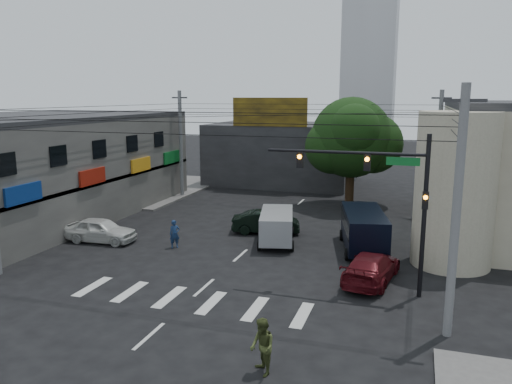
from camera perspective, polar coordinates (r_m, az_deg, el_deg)
The scene contains 19 objects.
ground at distance 26.28m, azimuth -3.28°, elevation -8.55°, with size 160.00×160.00×0.00m, color black.
sidewalk_far_left at distance 49.93m, azimuth -15.13°, elevation 0.54°, with size 16.00×16.00×0.15m, color #514F4C.
building_left at distance 40.05m, azimuth -24.74°, elevation 2.39°, with size 14.00×24.00×7.00m, color #484542.
corner_column at distance 27.54m, azimuth 21.77°, elevation 0.21°, with size 4.00×4.00×8.00m, color #9F967E.
building_far at distance 51.09m, azimuth 3.10°, elevation 4.45°, with size 14.00×10.00×6.00m, color #232326.
billboard at distance 46.07m, azimuth 1.56°, elevation 9.12°, with size 7.00×0.30×2.60m, color olive.
tower_distant at distance 94.43m, azimuth 13.03°, elevation 18.73°, with size 9.00×9.00×44.00m, color silver.
street_tree at distance 40.51m, azimuth 10.84°, elevation 6.10°, with size 6.40×6.40×8.70m.
traffic_gantry at distance 22.43m, azimuth 14.57°, elevation 0.51°, with size 7.10×0.35×7.20m.
utility_pole_near_right at distance 19.07m, azimuth 21.90°, elevation -2.45°, with size 0.32×0.32×9.20m, color #59595B.
utility_pole_far_left at distance 43.88m, azimuth -8.59°, elevation 5.38°, with size 0.32×0.32×9.20m, color #59595B.
utility_pole_far_right at distance 39.30m, azimuth 20.07°, elevation 4.21°, with size 0.32×0.32×9.20m, color #59595B.
dark_sedan at distance 32.32m, azimuth 1.14°, elevation -3.47°, with size 4.59×2.54×1.43m, color black.
white_compact at distance 31.80m, azimuth -17.32°, elevation -4.17°, with size 4.44×1.98×1.48m, color silver.
maroon_sedan at distance 24.68m, azimuth 13.05°, elevation -8.38°, with size 2.73×5.14×1.42m, color #460A0F.
silver_minivan at distance 30.06m, azimuth 2.37°, elevation -4.10°, with size 2.89×4.79×1.92m, color #9A9DA2, non-canonical shape.
navy_van at distance 29.35m, azimuth 12.20°, elevation -4.37°, with size 3.33×5.99×2.26m, color black, non-canonical shape.
traffic_officer at distance 29.58m, azimuth -9.29°, elevation -4.76°, with size 0.72×0.68×1.65m, color navy.
pedestrian_olive at distance 16.55m, azimuth 0.71°, elevation -17.28°, with size 1.12×1.15×1.86m, color #3B451F.
Camera 1 is at (9.06, -23.06, 8.76)m, focal length 35.00 mm.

